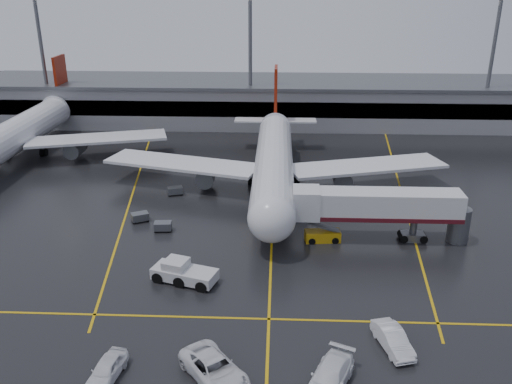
{
  "coord_description": "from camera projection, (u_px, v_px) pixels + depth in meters",
  "views": [
    {
      "loc": [
        0.59,
        -61.57,
        27.79
      ],
      "look_at": [
        -2.0,
        -2.0,
        4.0
      ],
      "focal_mm": 37.69,
      "sensor_mm": 36.0,
      "label": 1
    }
  ],
  "objects": [
    {
      "name": "light_mast_right",
      "position": [
        492.0,
        55.0,
        99.45
      ],
      "size": [
        3.0,
        1.2,
        25.45
      ],
      "color": "#595B60",
      "rests_on": "ground"
    },
    {
      "name": "light_mast_mid",
      "position": [
        250.0,
        54.0,
        101.27
      ],
      "size": [
        3.0,
        1.2,
        25.45
      ],
      "color": "#595B60",
      "rests_on": "ground"
    },
    {
      "name": "service_van_c",
      "position": [
        393.0,
        339.0,
        43.1
      ],
      "size": [
        3.01,
        5.28,
        1.65
      ],
      "primitive_type": "imported",
      "rotation": [
        0.0,
        0.0,
        0.27
      ],
      "color": "white",
      "rests_on": "ground"
    },
    {
      "name": "light_mast_left",
      "position": [
        42.0,
        53.0,
        102.88
      ],
      "size": [
        3.0,
        1.2,
        25.45
      ],
      "color": "#595B60",
      "rests_on": "ground"
    },
    {
      "name": "second_airliner",
      "position": [
        18.0,
        133.0,
        87.72
      ],
      "size": [
        48.8,
        45.6,
        14.1
      ],
      "color": "silver",
      "rests_on": "ground"
    },
    {
      "name": "baggage_cart_a",
      "position": [
        163.0,
        226.0,
        63.26
      ],
      "size": [
        2.1,
        1.45,
        1.12
      ],
      "color": "#595B60",
      "rests_on": "ground"
    },
    {
      "name": "main_airliner",
      "position": [
        274.0,
        160.0,
        74.89
      ],
      "size": [
        48.8,
        45.6,
        14.1
      ],
      "color": "silver",
      "rests_on": "ground"
    },
    {
      "name": "baggage_cart_c",
      "position": [
        175.0,
        190.0,
        73.86
      ],
      "size": [
        2.3,
        1.85,
        1.12
      ],
      "color": "#595B60",
      "rests_on": "ground"
    },
    {
      "name": "jet_bridge",
      "position": [
        378.0,
        208.0,
        59.95
      ],
      "size": [
        19.9,
        3.4,
        6.05
      ],
      "color": "silver",
      "rests_on": "ground"
    },
    {
      "name": "apron_line_right",
      "position": [
        401.0,
        189.0,
        76.0
      ],
      "size": [
        7.57,
        69.64,
        0.02
      ],
      "primitive_type": "cube",
      "rotation": [
        0.0,
        0.0,
        -0.1
      ],
      "color": "gold",
      "rests_on": "ground"
    },
    {
      "name": "apron_line_stop",
      "position": [
        269.0,
        319.0,
        47.04
      ],
      "size": [
        60.0,
        0.25,
        0.02
      ],
      "primitive_type": "cube",
      "color": "gold",
      "rests_on": "ground"
    },
    {
      "name": "belt_loader",
      "position": [
        323.0,
        236.0,
        60.88
      ],
      "size": [
        4.12,
        2.22,
        2.51
      ],
      "color": "#C6930D",
      "rests_on": "ground"
    },
    {
      "name": "pushback_tractor",
      "position": [
        183.0,
        273.0,
        52.66
      ],
      "size": [
        6.83,
        4.39,
        2.27
      ],
      "color": "silver",
      "rests_on": "ground"
    },
    {
      "name": "apron_line_centre",
      "position": [
        273.0,
        216.0,
        67.45
      ],
      "size": [
        0.25,
        90.0,
        0.02
      ],
      "primitive_type": "cube",
      "color": "gold",
      "rests_on": "ground"
    },
    {
      "name": "apron_line_left",
      "position": [
        135.0,
        185.0,
        77.54
      ],
      "size": [
        9.99,
        69.35,
        0.02
      ],
      "primitive_type": "cube",
      "rotation": [
        0.0,
        0.0,
        0.14
      ],
      "color": "gold",
      "rests_on": "ground"
    },
    {
      "name": "service_van_a",
      "position": [
        215.0,
        369.0,
        39.64
      ],
      "size": [
        6.43,
        7.02,
        1.82
      ],
      "primitive_type": "imported",
      "rotation": [
        0.0,
        0.0,
        0.67
      ],
      "color": "white",
      "rests_on": "ground"
    },
    {
      "name": "ground",
      "position": [
        273.0,
        216.0,
        67.45
      ],
      "size": [
        220.0,
        220.0,
        0.0
      ],
      "primitive_type": "plane",
      "color": "black",
      "rests_on": "ground"
    },
    {
      "name": "service_van_d",
      "position": [
        107.0,
        370.0,
        39.83
      ],
      "size": [
        2.56,
        4.81,
        1.56
      ],
      "primitive_type": "imported",
      "rotation": [
        0.0,
        0.0,
        -0.16
      ],
      "color": "white",
      "rests_on": "ground"
    },
    {
      "name": "baggage_cart_b",
      "position": [
        140.0,
        217.0,
        65.72
      ],
      "size": [
        2.37,
        2.06,
        1.12
      ],
      "color": "#595B60",
      "rests_on": "ground"
    },
    {
      "name": "service_van_b",
      "position": [
        330.0,
        377.0,
        38.97
      ],
      "size": [
        4.67,
        6.46,
        1.74
      ],
      "primitive_type": "imported",
      "rotation": [
        0.0,
        0.0,
        -0.42
      ],
      "color": "white",
      "rests_on": "ground"
    },
    {
      "name": "terminal",
      "position": [
        276.0,
        101.0,
        110.33
      ],
      "size": [
        122.0,
        19.0,
        8.6
      ],
      "color": "gray",
      "rests_on": "ground"
    }
  ]
}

